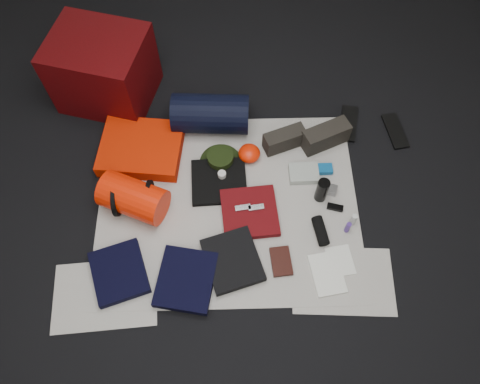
{
  "coord_description": "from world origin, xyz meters",
  "views": [
    {
      "loc": [
        0.04,
        -1.29,
        2.6
      ],
      "look_at": [
        0.08,
        0.03,
        0.1
      ],
      "focal_mm": 35.0,
      "sensor_mm": 36.0,
      "label": 1
    }
  ],
  "objects_px": {
    "water_bottle": "(322,190)",
    "stuff_sack": "(133,198)",
    "navy_duffel": "(210,114)",
    "sleeping_pad": "(141,148)",
    "compact_camera": "(328,189)",
    "paperback_book": "(281,261)",
    "red_cabinet": "(103,70)"
  },
  "relations": [
    {
      "from": "sleeping_pad",
      "to": "navy_duffel",
      "type": "distance_m",
      "value": 0.5
    },
    {
      "from": "sleeping_pad",
      "to": "water_bottle",
      "type": "bearing_deg",
      "value": -17.65
    },
    {
      "from": "sleeping_pad",
      "to": "water_bottle",
      "type": "height_order",
      "value": "water_bottle"
    },
    {
      "from": "navy_duffel",
      "to": "paperback_book",
      "type": "distance_m",
      "value": 1.07
    },
    {
      "from": "red_cabinet",
      "to": "sleeping_pad",
      "type": "distance_m",
      "value": 0.59
    },
    {
      "from": "water_bottle",
      "to": "sleeping_pad",
      "type": "bearing_deg",
      "value": 162.35
    },
    {
      "from": "navy_duffel",
      "to": "compact_camera",
      "type": "xyz_separation_m",
      "value": [
        0.73,
        -0.52,
        -0.11
      ]
    },
    {
      "from": "paperback_book",
      "to": "sleeping_pad",
      "type": "bearing_deg",
      "value": 132.41
    },
    {
      "from": "water_bottle",
      "to": "compact_camera",
      "type": "bearing_deg",
      "value": 39.06
    },
    {
      "from": "stuff_sack",
      "to": "navy_duffel",
      "type": "xyz_separation_m",
      "value": [
        0.46,
        0.6,
        0.02
      ]
    },
    {
      "from": "stuff_sack",
      "to": "compact_camera",
      "type": "distance_m",
      "value": 1.2
    },
    {
      "from": "navy_duffel",
      "to": "water_bottle",
      "type": "distance_m",
      "value": 0.88
    },
    {
      "from": "stuff_sack",
      "to": "water_bottle",
      "type": "xyz_separation_m",
      "value": [
        1.14,
        0.04,
        -0.02
      ]
    },
    {
      "from": "paperback_book",
      "to": "water_bottle",
      "type": "bearing_deg",
      "value": 51.73
    },
    {
      "from": "water_bottle",
      "to": "compact_camera",
      "type": "xyz_separation_m",
      "value": [
        0.06,
        0.04,
        -0.07
      ]
    },
    {
      "from": "water_bottle",
      "to": "compact_camera",
      "type": "relative_size",
      "value": 1.78
    },
    {
      "from": "navy_duffel",
      "to": "compact_camera",
      "type": "height_order",
      "value": "navy_duffel"
    },
    {
      "from": "paperback_book",
      "to": "stuff_sack",
      "type": "bearing_deg",
      "value": 150.68
    },
    {
      "from": "stuff_sack",
      "to": "water_bottle",
      "type": "bearing_deg",
      "value": 1.81
    },
    {
      "from": "sleeping_pad",
      "to": "stuff_sack",
      "type": "relative_size",
      "value": 1.33
    },
    {
      "from": "sleeping_pad",
      "to": "navy_duffel",
      "type": "xyz_separation_m",
      "value": [
        0.45,
        0.2,
        0.08
      ]
    },
    {
      "from": "red_cabinet",
      "to": "navy_duffel",
      "type": "bearing_deg",
      "value": -7.17
    },
    {
      "from": "compact_camera",
      "to": "paperback_book",
      "type": "bearing_deg",
      "value": -109.14
    },
    {
      "from": "navy_duffel",
      "to": "paperback_book",
      "type": "xyz_separation_m",
      "value": [
        0.41,
        -0.98,
        -0.12
      ]
    },
    {
      "from": "sleeping_pad",
      "to": "stuff_sack",
      "type": "bearing_deg",
      "value": -90.73
    },
    {
      "from": "compact_camera",
      "to": "navy_duffel",
      "type": "bearing_deg",
      "value": 160.62
    },
    {
      "from": "sleeping_pad",
      "to": "water_bottle",
      "type": "xyz_separation_m",
      "value": [
        1.13,
        -0.36,
        0.05
      ]
    },
    {
      "from": "navy_duffel",
      "to": "stuff_sack",
      "type": "bearing_deg",
      "value": -124.22
    },
    {
      "from": "water_bottle",
      "to": "stuff_sack",
      "type": "bearing_deg",
      "value": -178.19
    },
    {
      "from": "navy_duffel",
      "to": "paperback_book",
      "type": "relative_size",
      "value": 2.82
    },
    {
      "from": "water_bottle",
      "to": "navy_duffel",
      "type": "bearing_deg",
      "value": 140.28
    },
    {
      "from": "water_bottle",
      "to": "compact_camera",
      "type": "distance_m",
      "value": 0.1
    }
  ]
}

